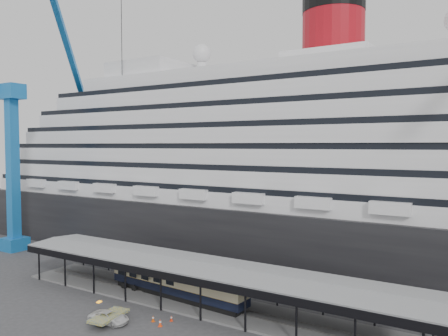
{
  "coord_description": "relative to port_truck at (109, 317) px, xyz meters",
  "views": [
    {
      "loc": [
        30.41,
        -39.13,
        19.87
      ],
      "look_at": [
        1.68,
        8.0,
        16.98
      ],
      "focal_mm": 35.0,
      "sensor_mm": 36.0,
      "label": 1
    }
  ],
  "objects": [
    {
      "name": "ground",
      "position": [
        5.44,
        5.04,
        -0.65
      ],
      "size": [
        200.0,
        200.0,
        0.0
      ],
      "primitive_type": "plane",
      "color": "#353538",
      "rests_on": "ground"
    },
    {
      "name": "cruise_ship",
      "position": [
        5.49,
        37.04,
        17.7
      ],
      "size": [
        130.0,
        30.0,
        43.9
      ],
      "color": "black",
      "rests_on": "ground"
    },
    {
      "name": "platform_canopy",
      "position": [
        5.44,
        10.04,
        1.71
      ],
      "size": [
        56.0,
        9.18,
        5.3
      ],
      "color": "slate",
      "rests_on": "ground"
    },
    {
      "name": "crane_blue",
      "position": [
        -39.67,
        15.66,
        19.31
      ],
      "size": [
        22.63,
        19.19,
        47.6
      ],
      "color": "blue",
      "rests_on": "ground"
    },
    {
      "name": "port_truck",
      "position": [
        0.0,
        0.0,
        0.0
      ],
      "size": [
        4.91,
        2.72,
        1.3
      ],
      "primitive_type": "imported",
      "rotation": [
        0.0,
        0.0,
        1.69
      ],
      "color": "silver",
      "rests_on": "ground"
    },
    {
      "name": "pullman_carriage",
      "position": [
        1.76,
        10.04,
        1.86
      ],
      "size": [
        21.11,
        4.26,
        20.59
      ],
      "rotation": [
        0.0,
        0.0,
        -0.07
      ],
      "color": "black",
      "rests_on": "ground"
    },
    {
      "name": "traffic_cone_left",
      "position": [
        5.48,
        2.27,
        -0.24
      ],
      "size": [
        0.55,
        0.55,
        0.82
      ],
      "rotation": [
        0.0,
        0.0,
        0.37
      ],
      "color": "#FB3E0D",
      "rests_on": "ground"
    },
    {
      "name": "traffic_cone_mid",
      "position": [
        3.97,
        2.86,
        -0.28
      ],
      "size": [
        0.48,
        0.48,
        0.74
      ],
      "rotation": [
        0.0,
        0.0,
        -0.31
      ],
      "color": "#D54A0B",
      "rests_on": "ground"
    },
    {
      "name": "traffic_cone_right",
      "position": [
        5.63,
        4.06,
        -0.32
      ],
      "size": [
        0.44,
        0.44,
        0.66
      ],
      "rotation": [
        0.0,
        0.0,
        -0.39
      ],
      "color": "red",
      "rests_on": "ground"
    }
  ]
}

